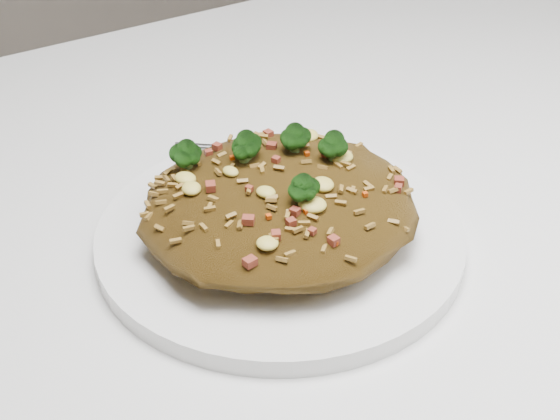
% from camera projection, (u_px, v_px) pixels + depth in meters
% --- Properties ---
extents(dining_table, '(1.20, 0.80, 0.75)m').
position_uv_depth(dining_table, '(269.00, 306.00, 0.64)').
color(dining_table, silver).
rests_on(dining_table, ground).
extents(plate, '(0.26, 0.26, 0.01)m').
position_uv_depth(plate, '(280.00, 235.00, 0.56)').
color(plate, white).
rests_on(plate, dining_table).
extents(fried_rice, '(0.20, 0.18, 0.06)m').
position_uv_depth(fried_rice, '(280.00, 195.00, 0.54)').
color(fried_rice, brown).
rests_on(fried_rice, plate).
extents(fork, '(0.13, 0.12, 0.00)m').
position_uv_depth(fork, '(280.00, 155.00, 0.63)').
color(fork, silver).
rests_on(fork, plate).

